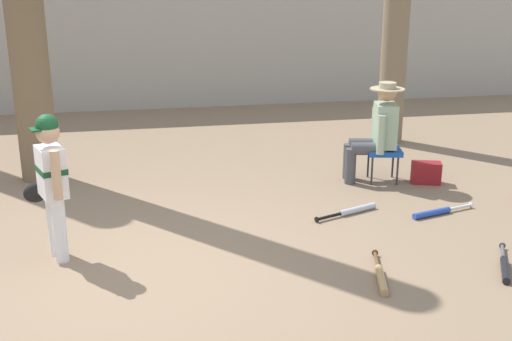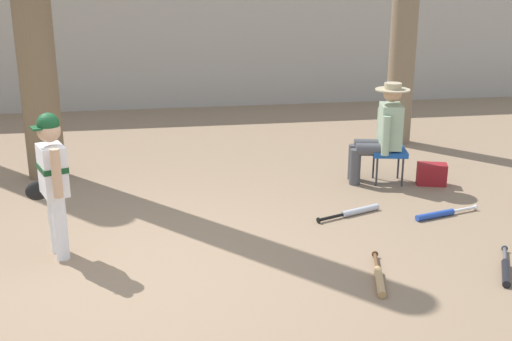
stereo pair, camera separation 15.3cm
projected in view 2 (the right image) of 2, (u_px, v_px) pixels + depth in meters
The scene contains 10 objects.
ground_plane at pixel (139, 275), 5.44m from camera, with size 60.00×60.00×0.00m, color #897056.
concrete_back_wall at pixel (138, 39), 11.57m from camera, with size 18.00×0.36×2.47m, color #ADA89E.
young_ballplayer at pixel (52, 176), 5.61m from camera, with size 0.45×0.56×1.31m.
folding_stool at pixel (389, 153), 7.69m from camera, with size 0.47×0.47×0.41m.
seated_spectator at pixel (382, 130), 7.61m from camera, with size 0.68×0.54×1.20m.
handbag_beside_stool at pixel (432, 174), 7.67m from camera, with size 0.34×0.18×0.26m, color maroon.
bat_black_composite at pixel (506, 270), 5.46m from camera, with size 0.41×0.69×0.07m.
bat_aluminum_silver at pixel (356, 212), 6.77m from camera, with size 0.75×0.34×0.07m.
bat_blue_youth at pixel (440, 214), 6.70m from camera, with size 0.76×0.27×0.07m.
bat_wood_tan at pixel (379, 278), 5.32m from camera, with size 0.26×0.75×0.07m.
Camera 2 is at (0.16, -5.02, 2.48)m, focal length 45.46 mm.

